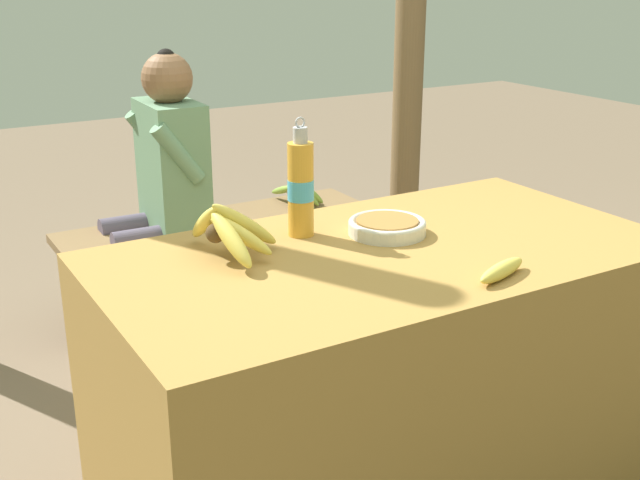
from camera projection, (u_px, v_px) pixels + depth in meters
name	position (u px, v px, depth m)	size (l,w,h in m)	color
market_counter	(382.00, 374.00, 2.21)	(1.50, 0.80, 0.73)	olive
banana_bunch_ripe	(230.00, 230.00, 2.00)	(0.21, 0.33, 0.16)	#4C381E
serving_bowl	(387.00, 226.00, 2.19)	(0.21, 0.21, 0.04)	silver
water_bottle	(301.00, 188.00, 2.15)	(0.07, 0.07, 0.33)	gold
loose_banana_front	(502.00, 270.00, 1.89)	(0.19, 0.09, 0.04)	#E0C64C
wooden_bench	(217.00, 235.00, 3.40)	(1.33, 0.32, 0.41)	brown
seated_vendor	(163.00, 173.00, 3.16)	(0.41, 0.39, 1.13)	#564C60
banana_bunch_green	(299.00, 190.00, 3.55)	(0.17, 0.33, 0.14)	#4C381E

